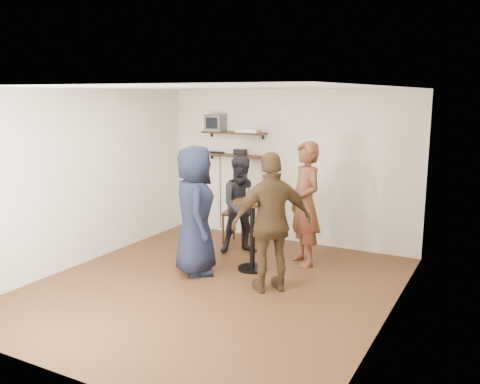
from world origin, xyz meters
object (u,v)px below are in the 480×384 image
at_px(crt_monitor, 216,123).
at_px(person_dark, 243,205).
at_px(dvd_deck, 248,131).
at_px(person_navy, 195,210).
at_px(person_plaid, 305,204).
at_px(person_brown, 272,223).
at_px(side_table, 238,217).
at_px(drinks_table, 253,226).
at_px(radio, 240,152).

xyz_separation_m(crt_monitor, person_dark, (1.01, -0.86, -1.23)).
height_order(dvd_deck, person_dark, dvd_deck).
xyz_separation_m(dvd_deck, person_navy, (0.20, -2.02, -0.98)).
height_order(dvd_deck, person_plaid, dvd_deck).
relative_size(dvd_deck, person_brown, 0.22).
bearing_deg(person_dark, side_table, 90.39).
bearing_deg(drinks_table, person_plaid, 46.65).
bearing_deg(person_brown, crt_monitor, -89.71).
relative_size(crt_monitor, side_table, 0.56).
height_order(crt_monitor, person_brown, crt_monitor).
bearing_deg(dvd_deck, side_table, -85.23).
bearing_deg(drinks_table, person_dark, 127.35).
bearing_deg(person_plaid, crt_monitor, -160.56).
height_order(drinks_table, person_plaid, person_plaid).
bearing_deg(dvd_deck, person_navy, -84.28).
relative_size(crt_monitor, person_navy, 0.17).
xyz_separation_m(drinks_table, person_navy, (-0.65, -0.50, 0.26)).
distance_m(crt_monitor, person_dark, 1.81).
bearing_deg(side_table, person_plaid, -18.70).
bearing_deg(dvd_deck, crt_monitor, 180.00).
relative_size(drinks_table, person_plaid, 0.55).
distance_m(dvd_deck, person_brown, 2.73).
relative_size(radio, side_table, 0.38).
xyz_separation_m(person_dark, person_navy, (-0.16, -1.15, 0.13)).
distance_m(crt_monitor, person_plaid, 2.52).
distance_m(side_table, drinks_table, 1.36).
relative_size(radio, person_plaid, 0.12).
relative_size(radio, person_brown, 0.12).
bearing_deg(person_brown, drinks_table, -90.00).
height_order(radio, drinks_table, radio).
bearing_deg(radio, person_brown, -52.76).
relative_size(drinks_table, person_brown, 0.56).
height_order(dvd_deck, drinks_table, dvd_deck).
xyz_separation_m(dvd_deck, person_plaid, (1.42, -0.92, -0.97)).
bearing_deg(crt_monitor, person_brown, -45.27).
bearing_deg(person_dark, person_brown, -86.46).
distance_m(dvd_deck, person_plaid, 1.95).
distance_m(person_plaid, person_brown, 1.19).
height_order(radio, person_navy, person_navy).
height_order(drinks_table, person_brown, person_brown).
bearing_deg(crt_monitor, person_plaid, -23.91).
distance_m(dvd_deck, person_navy, 2.25).
height_order(side_table, person_plaid, person_plaid).
height_order(crt_monitor, person_navy, crt_monitor).
height_order(crt_monitor, drinks_table, crt_monitor).
distance_m(drinks_table, person_dark, 0.83).
height_order(person_dark, person_navy, person_navy).
height_order(side_table, person_navy, person_navy).
xyz_separation_m(side_table, person_dark, (0.32, -0.41, 0.32)).
height_order(crt_monitor, dvd_deck, crt_monitor).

